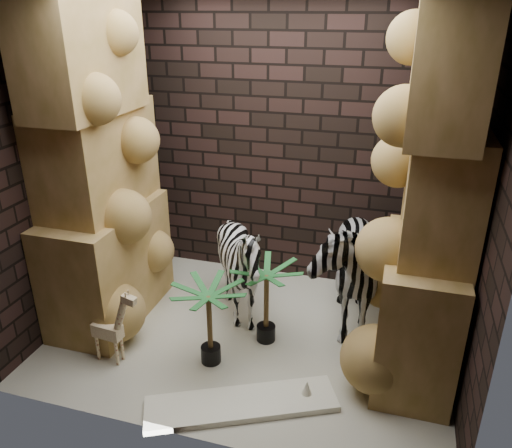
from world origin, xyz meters
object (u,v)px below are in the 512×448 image
(zebra_left, at_px, (241,272))
(zebra_right, at_px, (343,253))
(giraffe_toy, at_px, (106,323))
(palm_front, at_px, (266,304))
(palm_back, at_px, (210,325))
(surfboard, at_px, (241,404))

(zebra_left, bearing_deg, zebra_right, 26.38)
(giraffe_toy, distance_m, palm_front, 1.37)
(palm_front, bearing_deg, giraffe_toy, -151.84)
(zebra_right, bearing_deg, palm_front, -152.32)
(giraffe_toy, bearing_deg, zebra_right, 37.21)
(palm_back, height_order, surfboard, palm_back)
(zebra_left, xyz_separation_m, giraffe_toy, (-0.89, -0.90, -0.14))
(palm_back, bearing_deg, giraffe_toy, -165.12)
(zebra_left, xyz_separation_m, palm_back, (-0.06, -0.67, -0.14))
(surfboard, bearing_deg, giraffe_toy, 144.69)
(zebra_right, distance_m, surfboard, 1.60)
(palm_back, xyz_separation_m, surfboard, (0.41, -0.43, -0.35))
(giraffe_toy, height_order, palm_front, palm_front)
(palm_back, relative_size, surfboard, 0.51)
(palm_front, distance_m, palm_back, 0.56)
(palm_front, height_order, palm_back, palm_front)
(zebra_right, bearing_deg, surfboard, -123.43)
(zebra_left, distance_m, palm_back, 0.69)
(palm_back, bearing_deg, palm_front, 48.78)
(zebra_right, bearing_deg, giraffe_toy, -159.17)
(zebra_left, bearing_deg, palm_back, -82.09)
(giraffe_toy, bearing_deg, surfboard, -4.27)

